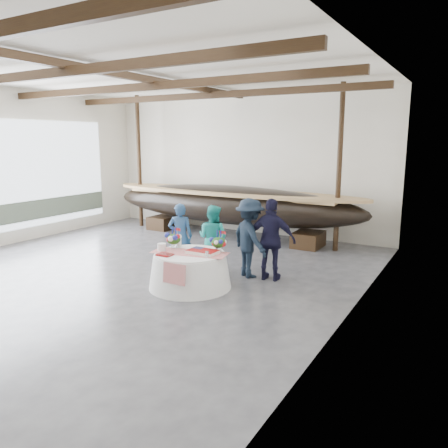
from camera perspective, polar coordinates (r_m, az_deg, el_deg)
The scene contains 13 objects.
floor at distance 10.05m, azimuth -14.01°, elevation -6.90°, with size 10.00×12.00×0.01m, color #3D3D42.
wall_back at distance 14.49m, azimuth 2.43°, elevation 7.89°, with size 10.00×0.02×4.50m, color silver.
wall_right at distance 7.06m, azimuth 15.69°, elevation 4.24°, with size 0.02×12.00×4.50m, color silver.
ceiling at distance 9.69m, azimuth -15.31°, elevation 19.34°, with size 10.00×12.00×0.01m, color white.
pavilion_structure at distance 10.24m, azimuth -11.69°, elevation 16.22°, with size 9.80×11.76×4.50m.
open_bay at distance 14.11m, azimuth -26.10°, elevation 4.98°, with size 0.03×7.00×3.20m.
longboat_display at distance 13.63m, azimuth 0.69°, elevation 2.58°, with size 8.68×1.74×1.63m.
banquet_table at distance 9.12m, azimuth -4.46°, elevation -6.01°, with size 1.71×1.71×0.74m.
tabletop_items at distance 9.15m, azimuth -4.02°, elevation -2.60°, with size 1.66×1.05×0.40m.
guest_woman_blue at distance 10.35m, azimuth -5.73°, elevation -1.59°, with size 0.57×0.38×1.57m, color navy.
guest_woman_teal at distance 10.17m, azimuth -1.46°, elevation -1.83°, with size 0.75×0.59×1.55m, color teal.
guest_man_left at distance 9.69m, azimuth 3.39°, elevation -1.83°, with size 1.14×0.66×1.77m, color black.
guest_man_right at distance 9.48m, azimuth 6.23°, elevation -2.06°, with size 1.05×0.44×1.80m, color black.
Camera 1 is at (6.76, -6.79, 3.03)m, focal length 35.00 mm.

